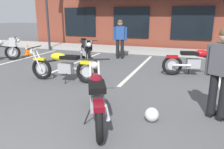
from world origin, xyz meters
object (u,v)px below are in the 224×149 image
motorcycle_red_sportbike (86,49)px  motorcycle_silver_naked (63,66)px  motorcycle_foreground_classic (97,96)px  person_near_building (222,69)px  helmet_on_pavement (152,115)px  traffic_cone (28,50)px  person_by_back_row (120,37)px  motorcycle_black_cruiser (197,61)px

motorcycle_red_sportbike → motorcycle_silver_naked: size_ratio=0.86×
motorcycle_foreground_classic → person_near_building: (2.07, 0.81, 0.49)m
motorcycle_red_sportbike → helmet_on_pavement: (3.47, -4.30, -0.40)m
motorcycle_foreground_classic → traffic_cone: bearing=139.1°
person_near_building → person_by_back_row: bearing=125.2°
person_by_back_row → person_near_building: 6.10m
person_near_building → traffic_cone: 9.07m
motorcycle_silver_naked → helmet_on_pavement: (2.88, -1.64, -0.33)m
motorcycle_black_cruiser → helmet_on_pavement: 3.68m
motorcycle_foreground_classic → person_by_back_row: (-1.45, 5.80, 0.49)m
person_near_building → traffic_cone: bearing=151.6°
motorcycle_red_sportbike → person_by_back_row: bearing=49.0°
motorcycle_black_cruiser → person_by_back_row: (-3.16, 1.94, 0.49)m
person_near_building → helmet_on_pavement: bearing=-153.9°
motorcycle_foreground_classic → motorcycle_red_sportbike: size_ratio=1.07×
traffic_cone → motorcycle_foreground_classic: bearing=-40.9°
person_by_back_row → traffic_cone: bearing=-171.2°
motorcycle_black_cruiser → helmet_on_pavement: motorcycle_black_cruiser is taller
motorcycle_black_cruiser → motorcycle_silver_naked: (-3.63, -1.95, 0.00)m
helmet_on_pavement → motorcycle_silver_naked: bearing=150.3°
motorcycle_red_sportbike → motorcycle_silver_naked: bearing=-77.4°
traffic_cone → motorcycle_silver_naked: bearing=-38.8°
person_by_back_row → helmet_on_pavement: 6.09m
person_by_back_row → person_near_building: (3.51, -4.99, 0.00)m
motorcycle_foreground_classic → motorcycle_black_cruiser: same height
motorcycle_black_cruiser → person_near_building: person_near_building is taller
motorcycle_silver_naked → person_by_back_row: (0.47, 3.88, 0.49)m
person_by_back_row → traffic_cone: person_by_back_row is taller
motorcycle_black_cruiser → helmet_on_pavement: (-0.75, -3.59, -0.33)m
motorcycle_black_cruiser → person_near_building: bearing=-83.4°
motorcycle_silver_naked → person_near_building: 4.16m
motorcycle_foreground_classic → traffic_cone: size_ratio=3.67×
motorcycle_black_cruiser → helmet_on_pavement: bearing=-101.8°
motorcycle_silver_naked → person_near_building: size_ratio=1.26×
motorcycle_silver_naked → helmet_on_pavement: bearing=-29.7°
person_near_building → traffic_cone: size_ratio=3.16×
motorcycle_red_sportbike → motorcycle_black_cruiser: size_ratio=0.88×
person_by_back_row → motorcycle_red_sportbike: bearing=-131.0°
motorcycle_red_sportbike → motorcycle_black_cruiser: same height
motorcycle_black_cruiser → motorcycle_silver_naked: bearing=-151.8°
motorcycle_red_sportbike → motorcycle_black_cruiser: 4.28m
motorcycle_foreground_classic → traffic_cone: motorcycle_foreground_classic is taller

